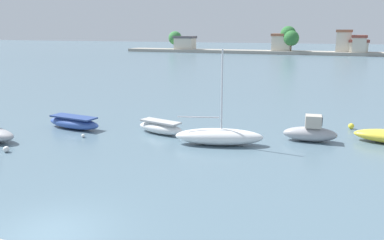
% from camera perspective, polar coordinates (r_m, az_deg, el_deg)
% --- Properties ---
extents(ground_plane, '(400.00, 400.00, 0.00)m').
position_cam_1_polar(ground_plane, '(15.69, -19.45, -14.96)').
color(ground_plane, slate).
extents(moored_boat_1, '(4.65, 1.99, 0.92)m').
position_cam_1_polar(moored_boat_1, '(30.57, -16.34, -0.36)').
color(moored_boat_1, '#3856A8').
rests_on(moored_boat_1, ground).
extents(moored_boat_2, '(3.86, 2.06, 0.92)m').
position_cam_1_polar(moored_boat_2, '(27.99, -4.45, -1.06)').
color(moored_boat_2, white).
rests_on(moored_boat_2, ground).
extents(moored_boat_3, '(5.71, 2.90, 5.95)m').
position_cam_1_polar(moored_boat_3, '(25.29, 3.83, -2.33)').
color(moored_boat_3, white).
rests_on(moored_boat_3, ground).
extents(moored_boat_4, '(3.50, 1.57, 1.71)m').
position_cam_1_polar(moored_boat_4, '(27.12, 16.40, -1.63)').
color(moored_boat_4, '#9E9EA3').
rests_on(moored_boat_4, ground).
extents(mooring_buoy_0, '(0.25, 0.25, 0.25)m').
position_cam_1_polar(mooring_buoy_0, '(27.95, -15.13, -2.17)').
color(mooring_buoy_0, white).
rests_on(mooring_buoy_0, ground).
extents(mooring_buoy_1, '(0.42, 0.42, 0.42)m').
position_cam_1_polar(mooring_buoy_1, '(31.49, 21.55, -0.80)').
color(mooring_buoy_1, yellow).
rests_on(mooring_buoy_1, ground).
extents(mooring_buoy_2, '(0.37, 0.37, 0.37)m').
position_cam_1_polar(mooring_buoy_2, '(26.20, -24.75, -3.77)').
color(mooring_buoy_2, white).
rests_on(mooring_buoy_2, ground).
extents(distant_shoreline, '(110.59, 7.28, 7.89)m').
position_cam_1_polar(distant_shoreline, '(121.20, 14.11, 10.04)').
color(distant_shoreline, gray).
rests_on(distant_shoreline, ground).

